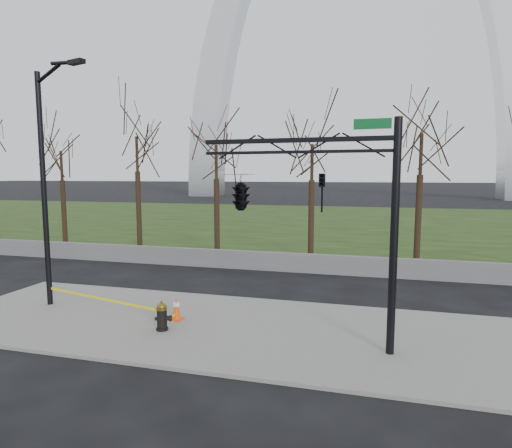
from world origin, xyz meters
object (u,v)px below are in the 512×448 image
(traffic_signal_mast, at_px, (268,192))
(traffic_cone, at_px, (176,309))
(fire_hydrant, at_px, (162,317))
(street_light, at_px, (47,172))

(traffic_signal_mast, bearing_deg, traffic_cone, 168.21)
(fire_hydrant, bearing_deg, traffic_cone, 80.32)
(fire_hydrant, relative_size, traffic_signal_mast, 0.15)
(traffic_cone, xyz_separation_m, traffic_signal_mast, (3.11, -0.78, 3.70))
(traffic_cone, bearing_deg, street_light, 176.52)
(traffic_cone, bearing_deg, traffic_signal_mast, -14.06)
(fire_hydrant, xyz_separation_m, traffic_cone, (0.01, 0.92, -0.05))
(fire_hydrant, bearing_deg, street_light, 156.53)
(fire_hydrant, height_order, traffic_signal_mast, traffic_signal_mast)
(fire_hydrant, distance_m, street_light, 6.47)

